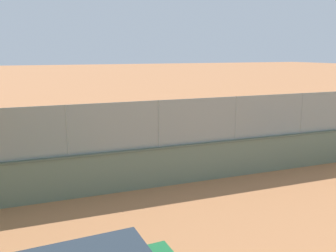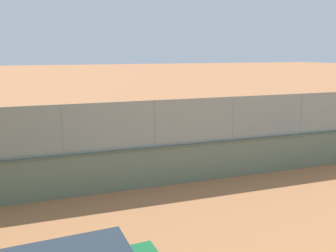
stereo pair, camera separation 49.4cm
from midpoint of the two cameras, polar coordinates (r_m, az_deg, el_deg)
ground_plane at (r=25.32m, az=-4.92°, el=0.20°), size 260.00×260.00×0.00m
perimeter_wall at (r=14.96m, az=9.65°, el=-4.98°), size 26.99×1.33×1.55m
fence_panel_on_wall at (r=14.58m, az=9.87°, el=1.25°), size 26.51×1.05×1.77m
player_near_wall_returning at (r=26.12m, az=4.95°, el=2.63°), size 0.72×1.16×1.58m
player_crossing_court at (r=22.90m, az=-12.99°, el=0.93°), size 1.23×0.70×1.49m
player_baseline_waiting at (r=16.72m, az=-9.77°, el=-2.79°), size 0.72×1.24×1.53m
sports_ball at (r=24.79m, az=6.85°, el=0.15°), size 0.20×0.20×0.20m
spare_ball_by_wall at (r=17.60m, az=13.39°, el=-5.09°), size 0.09×0.09×0.09m
courtside_bench at (r=15.20m, az=1.19°, el=-5.81°), size 1.61×0.44×0.87m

